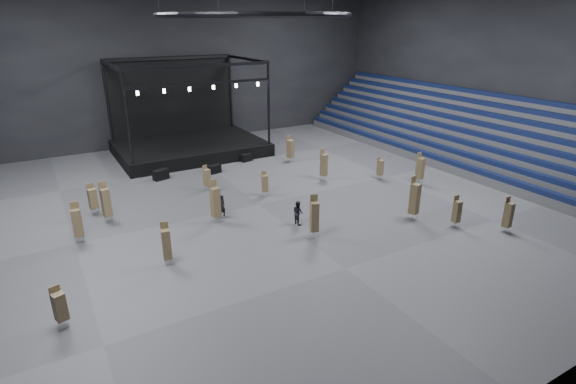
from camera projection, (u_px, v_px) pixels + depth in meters
floor at (259, 204)px, 33.05m from camera, size 50.00×50.00×0.00m
wall_back at (167, 58)px, 46.78m from camera, size 50.00×0.20×18.00m
wall_right at (499, 63)px, 41.48m from camera, size 0.20×42.00×18.00m
bleachers_right at (472, 142)px, 43.13m from camera, size 7.20×40.00×6.40m
stage at (187, 138)px, 45.65m from camera, size 14.00×10.00×9.20m
truss_ring at (254, 15)px, 28.37m from camera, size 12.30×12.30×5.15m
flight_case_left at (161, 175)px, 38.08m from camera, size 1.40×0.96×0.85m
flight_case_mid at (215, 169)px, 39.67m from camera, size 1.20×0.76×0.74m
flight_case_right at (247, 158)px, 43.01m from camera, size 1.18×0.79×0.72m
chair_stack_0 at (314, 216)px, 27.67m from camera, size 0.61×0.61×2.78m
chair_stack_1 at (324, 164)px, 37.60m from camera, size 0.62×0.62×2.70m
chair_stack_2 at (290, 148)px, 42.46m from camera, size 0.67×0.67×2.55m
chair_stack_3 at (59, 306)px, 19.52m from camera, size 0.61×0.61×2.03m
chair_stack_4 at (207, 177)px, 35.50m from camera, size 0.59×0.59×2.03m
chair_stack_5 at (380, 167)px, 37.91m from camera, size 0.59×0.59×2.00m
chair_stack_6 at (508, 214)px, 28.34m from camera, size 0.51×0.51×2.41m
chair_stack_7 at (457, 211)px, 29.11m from camera, size 0.45×0.45×2.17m
chair_stack_8 at (166, 244)px, 24.52m from camera, size 0.51×0.51×2.54m
chair_stack_9 at (77, 222)px, 26.99m from camera, size 0.59×0.59×2.60m
chair_stack_10 at (265, 183)px, 34.35m from camera, size 0.48×0.48×1.96m
chair_stack_11 at (415, 198)px, 30.06m from camera, size 0.66×0.66×3.08m
chair_stack_12 at (215, 201)px, 29.61m from camera, size 0.59×0.59×2.98m
chair_stack_13 at (420, 168)px, 36.76m from camera, size 0.61×0.61×2.64m
chair_stack_14 at (93, 198)px, 31.05m from camera, size 0.60×0.60×2.21m
chair_stack_15 at (106, 202)px, 29.76m from camera, size 0.61×0.61×2.83m
man_center at (222, 206)px, 30.72m from camera, size 0.67×0.53×1.60m
crew_member at (298, 213)px, 29.65m from camera, size 0.65×0.82×1.62m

